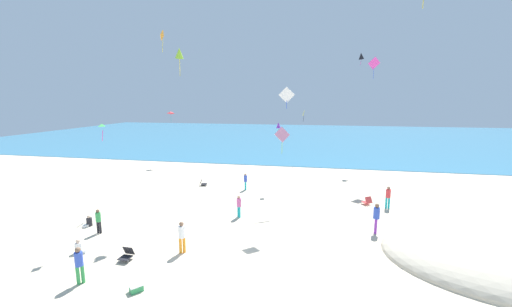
{
  "coord_description": "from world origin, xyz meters",
  "views": [
    {
      "loc": [
        3.89,
        -12.37,
        7.56
      ],
      "look_at": [
        0.0,
        7.52,
        4.02
      ],
      "focal_mm": 21.5,
      "sensor_mm": 36.0,
      "label": 1
    }
  ],
  "objects": [
    {
      "name": "kite_orange",
      "position": [
        -8.13,
        10.88,
        12.49
      ],
      "size": [
        0.21,
        0.78,
        1.68
      ],
      "rotation": [
        0.0,
        0.0,
        4.69
      ],
      "color": "orange"
    },
    {
      "name": "kite_pink",
      "position": [
        1.6,
        8.83,
        5.16
      ],
      "size": [
        1.03,
        0.55,
        1.9
      ],
      "rotation": [
        0.0,
        0.0,
        0.09
      ],
      "color": "pink"
    },
    {
      "name": "person_1",
      "position": [
        -1.83,
        12.2,
        0.83
      ],
      "size": [
        0.38,
        0.38,
        1.45
      ],
      "rotation": [
        0.0,
        0.0,
        3.55
      ],
      "color": "#19ADB2",
      "rests_on": "ground_plane"
    },
    {
      "name": "kite_black",
      "position": [
        8.58,
        24.54,
        12.37
      ],
      "size": [
        0.91,
        0.88,
        1.43
      ],
      "rotation": [
        0.0,
        0.0,
        2.15
      ],
      "color": "black"
    },
    {
      "name": "beach_chair_mid_beach",
      "position": [
        -4.78,
        -0.23,
        0.29
      ],
      "size": [
        0.56,
        0.68,
        0.62
      ],
      "rotation": [
        0.0,
        0.0,
        4.66
      ],
      "color": "black",
      "rests_on": "ground_plane"
    },
    {
      "name": "person_8",
      "position": [
        7.46,
        5.25,
        1.02
      ],
      "size": [
        0.41,
        0.41,
        1.77
      ],
      "rotation": [
        0.0,
        0.0,
        6.08
      ],
      "color": "purple",
      "rests_on": "ground_plane"
    },
    {
      "name": "kite_red",
      "position": [
        -12.89,
        21.27,
        6.11
      ],
      "size": [
        0.78,
        0.69,
        1.32
      ],
      "rotation": [
        0.0,
        0.0,
        3.43
      ],
      "color": "red"
    },
    {
      "name": "kite_green",
      "position": [
        -7.38,
        2.14,
        6.22
      ],
      "size": [
        0.32,
        0.43,
        0.93
      ],
      "rotation": [
        0.0,
        0.0,
        1.48
      ],
      "color": "green"
    },
    {
      "name": "person_5",
      "position": [
        -2.48,
        0.95,
        0.94
      ],
      "size": [
        0.45,
        0.45,
        1.63
      ],
      "rotation": [
        0.0,
        0.0,
        5.3
      ],
      "color": "orange",
      "rests_on": "ground_plane"
    },
    {
      "name": "kite_purple",
      "position": [
        0.79,
        13.35,
        5.46
      ],
      "size": [
        0.47,
        0.46,
        1.48
      ],
      "rotation": [
        0.0,
        0.0,
        1.73
      ],
      "color": "purple"
    },
    {
      "name": "beach_chair_near_camera",
      "position": [
        7.76,
        10.21,
        0.29
      ],
      "size": [
        0.81,
        0.82,
        0.63
      ],
      "rotation": [
        0.0,
        0.0,
        2.19
      ],
      "color": "#D13D3D",
      "rests_on": "ground_plane"
    },
    {
      "name": "kite_lime",
      "position": [
        -4.55,
        6.05,
        10.41
      ],
      "size": [
        0.8,
        0.85,
        1.77
      ],
      "rotation": [
        0.0,
        0.0,
        3.68
      ],
      "color": "#99DB33"
    },
    {
      "name": "kite_white",
      "position": [
        2.06,
        6.81,
        7.86
      ],
      "size": [
        1.0,
        0.26,
        1.35
      ],
      "rotation": [
        0.0,
        0.0,
        3.04
      ],
      "color": "white"
    },
    {
      "name": "ocean_water",
      "position": [
        0.0,
        52.1,
        0.03
      ],
      "size": [
        120.0,
        60.0,
        0.05
      ],
      "primitive_type": "cube",
      "color": "teal",
      "rests_on": "ground_plane"
    },
    {
      "name": "person_3",
      "position": [
        -9.47,
        2.94,
        0.25
      ],
      "size": [
        0.51,
        0.61,
        0.68
      ],
      "rotation": [
        0.0,
        0.0,
        4.23
      ],
      "color": "black",
      "rests_on": "ground_plane"
    },
    {
      "name": "person_2",
      "position": [
        -8.15,
        2.17,
        0.83
      ],
      "size": [
        0.29,
        0.29,
        1.43
      ],
      "rotation": [
        0.0,
        0.0,
        1.6
      ],
      "color": "black",
      "rests_on": "ground_plane"
    },
    {
      "name": "person_0",
      "position": [
        -0.86,
        6.09,
        0.85
      ],
      "size": [
        0.41,
        0.41,
        1.47
      ],
      "rotation": [
        0.0,
        0.0,
        3.92
      ],
      "color": "#19ADB2",
      "rests_on": "ground_plane"
    },
    {
      "name": "cooler_box",
      "position": [
        -2.96,
        -2.36,
        0.14
      ],
      "size": [
        0.6,
        0.61,
        0.28
      ],
      "rotation": [
        0.0,
        0.0,
        3.99
      ],
      "color": "#339956",
      "rests_on": "ground_plane"
    },
    {
      "name": "person_7",
      "position": [
        9.04,
        9.71,
        0.92
      ],
      "size": [
        0.32,
        0.32,
        1.6
      ],
      "rotation": [
        0.0,
        0.0,
        4.71
      ],
      "color": "#19ADB2",
      "rests_on": "ground_plane"
    },
    {
      "name": "beach_chair_far_right",
      "position": [
        -5.9,
        12.77,
        0.24
      ],
      "size": [
        0.73,
        0.68,
        0.55
      ],
      "rotation": [
        0.0,
        0.0,
        0.21
      ],
      "color": "black",
      "rests_on": "ground_plane"
    },
    {
      "name": "person_4",
      "position": [
        -5.53,
        -2.31,
        0.93
      ],
      "size": [
        0.45,
        0.45,
        1.61
      ],
      "rotation": [
        0.0,
        0.0,
        5.57
      ],
      "color": "green",
      "rests_on": "ground_plane"
    },
    {
      "name": "person_6",
      "position": [
        -7.55,
        -0.05,
        0.27
      ],
      "size": [
        0.62,
        0.41,
        0.72
      ],
      "rotation": [
        0.0,
        0.0,
        0.2
      ],
      "color": "white",
      "rests_on": "ground_plane"
    },
    {
      "name": "ground_plane",
      "position": [
        0.0,
        10.0,
        0.0
      ],
      "size": [
        120.0,
        120.0,
        0.0
      ],
      "primitive_type": "plane",
      "color": "beige"
    },
    {
      "name": "kite_yellow",
      "position": [
        2.39,
        25.43,
        5.94
      ],
      "size": [
        0.21,
        0.67,
        1.35
      ],
      "rotation": [
        0.0,
        0.0,
        4.46
      ],
      "color": "yellow"
    },
    {
      "name": "kite_magenta",
      "position": [
        8.87,
        17.76,
        10.81
      ],
      "size": [
        1.11,
        0.49,
        1.94
      ],
      "rotation": [
        0.0,
        0.0,
        3.1
      ],
      "color": "#DB3DA8"
    }
  ]
}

